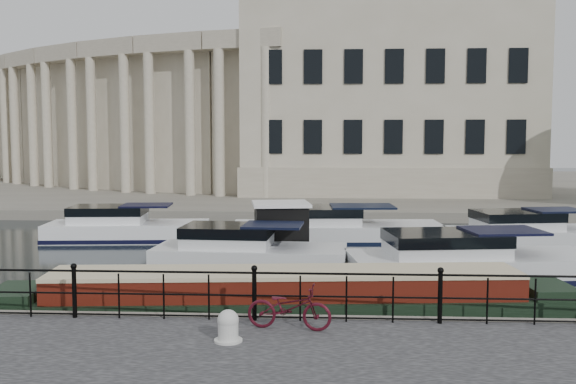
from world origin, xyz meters
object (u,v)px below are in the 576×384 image
object	(u,v)px
bicycle	(289,307)
mooring_bollard	(228,326)
harbour_hut	(281,233)
narrowboat	(285,303)

from	to	relation	value
bicycle	mooring_bollard	bearing A→B (deg)	134.89
mooring_bollard	harbour_hut	distance (m)	11.54
bicycle	mooring_bollard	distance (m)	1.44
bicycle	narrowboat	xyz separation A→B (m)	(-0.26, 2.84, -0.65)
harbour_hut	mooring_bollard	bearing A→B (deg)	-100.25
bicycle	narrowboat	size ratio (longest dim) A/B	0.12
bicycle	mooring_bollard	size ratio (longest dim) A/B	2.82
bicycle	harbour_hut	distance (m)	10.73
harbour_hut	bicycle	bearing A→B (deg)	-94.19
mooring_bollard	narrowboat	bearing A→B (deg)	76.32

